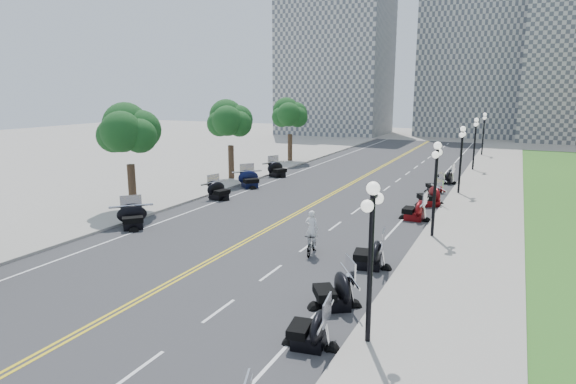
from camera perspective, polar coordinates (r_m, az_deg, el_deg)
The scene contains 48 objects.
ground at distance 25.58m, azimuth -4.29°, elevation -5.45°, with size 160.00×160.00×0.00m, color gray.
road at distance 34.32m, azimuth 3.99°, elevation -0.93°, with size 16.00×90.00×0.01m, color #333335.
centerline_yellow_a at distance 34.36m, azimuth 3.80°, elevation -0.90°, with size 0.12×90.00×0.00m, color yellow.
centerline_yellow_b at distance 34.28m, azimuth 4.18°, elevation -0.94°, with size 0.12×90.00×0.00m, color yellow.
edge_line_north at distance 32.60m, azimuth 14.52°, elevation -1.97°, with size 0.12×90.00×0.00m, color white.
edge_line_south at distance 37.07m, azimuth -5.25°, elevation 0.03°, with size 0.12×90.00×0.00m, color white.
lane_dash_3 at distance 14.92m, azimuth -17.20°, elevation -19.37°, with size 0.12×2.00×0.00m, color white.
lane_dash_4 at distance 17.66m, azimuth -8.20°, elevation -13.75°, with size 0.12×2.00×0.00m, color white.
lane_dash_5 at distance 20.82m, azimuth -2.04°, elevation -9.54°, with size 0.12×2.00×0.00m, color white.
lane_dash_6 at distance 24.22m, azimuth 2.35°, elevation -6.41°, with size 0.12×2.00×0.00m, color white.
lane_dash_7 at distance 27.79m, azimuth 5.60°, elevation -4.04°, with size 0.12×2.00×0.00m, color white.
lane_dash_8 at distance 31.45m, azimuth 8.08°, elevation -2.20°, with size 0.12×2.00×0.00m, color white.
lane_dash_9 at distance 35.20m, azimuth 10.04°, elevation -0.75°, with size 0.12×2.00×0.00m, color white.
lane_dash_10 at distance 38.99m, azimuth 11.62°, elevation 0.42°, with size 0.12×2.00×0.00m, color white.
lane_dash_11 at distance 42.82m, azimuth 12.92°, elevation 1.38°, with size 0.12×2.00×0.00m, color white.
lane_dash_12 at distance 46.68m, azimuth 14.00°, elevation 2.19°, with size 0.12×2.00×0.00m, color white.
lane_dash_13 at distance 50.56m, azimuth 14.92°, elevation 2.87°, with size 0.12×2.00×0.00m, color white.
lane_dash_14 at distance 54.46m, azimuth 15.71°, elevation 3.45°, with size 0.12×2.00×0.00m, color white.
lane_dash_15 at distance 58.37m, azimuth 16.39°, elevation 3.95°, with size 0.12×2.00×0.00m, color white.
lane_dash_16 at distance 62.29m, azimuth 16.99°, elevation 4.39°, with size 0.12×2.00×0.00m, color white.
lane_dash_17 at distance 66.23m, azimuth 17.52°, elevation 4.78°, with size 0.12×2.00×0.00m, color white.
lane_dash_18 at distance 70.16m, azimuth 17.99°, elevation 5.12°, with size 0.12×2.00×0.00m, color white.
lane_dash_19 at distance 74.11m, azimuth 18.41°, elevation 5.43°, with size 0.12×2.00×0.00m, color white.
sidewalk_north at distance 32.12m, azimuth 21.71°, elevation -2.54°, with size 5.00×90.00×0.15m, color #9E9991.
sidewalk_south at distance 39.27m, azimuth -10.41°, elevation 0.65°, with size 5.00×90.00×0.15m, color #9E9991.
distant_block_a at distance 88.63m, azimuth 5.67°, elevation 15.36°, with size 18.00×14.00×26.00m, color gray.
distant_block_b at distance 89.85m, azimuth 20.94°, elevation 15.89°, with size 16.00×12.00×30.00m, color gray.
street_lamp_1 at distance 14.54m, azimuth 9.73°, elevation -8.49°, with size 0.50×1.20×4.90m, color black, non-canonical shape.
street_lamp_2 at distance 25.92m, azimuth 17.01°, elevation 0.21°, with size 0.50×1.20×4.90m, color black, non-canonical shape.
street_lamp_3 at distance 37.68m, azimuth 19.78°, elevation 3.56°, with size 0.50×1.20×4.90m, color black, non-canonical shape.
street_lamp_4 at distance 49.56m, azimuth 21.24°, elevation 5.30°, with size 0.50×1.20×4.90m, color black, non-canonical shape.
street_lamp_5 at distance 61.48m, azimuth 22.14°, elevation 6.37°, with size 0.50×1.20×4.90m, color black, non-canonical shape.
tree_2 at distance 32.19m, azimuth -18.35°, elevation 6.20°, with size 4.80×4.80×9.20m, color #235619, non-canonical shape.
tree_3 at distance 41.67m, azimuth -6.86°, elevation 7.89°, with size 4.80×4.80×9.20m, color #235619, non-canonical shape.
tree_4 at distance 52.20m, azimuth 0.24°, elevation 8.77°, with size 4.80×4.80×9.20m, color #235619, non-canonical shape.
motorcycle_n_3 at distance 15.09m, azimuth 2.52°, elevation -15.60°, with size 1.89×1.89×1.32m, color black, non-canonical shape.
motorcycle_n_4 at distance 17.53m, azimuth 5.44°, elevation -11.29°, with size 2.10×2.10×1.47m, color black, non-canonical shape.
motorcycle_n_5 at distance 21.46m, azimuth 9.60°, elevation -7.06°, with size 2.02×2.02×1.42m, color black, non-canonical shape.
motorcycle_n_7 at distance 29.81m, azimuth 14.76°, elevation -1.89°, with size 2.04×2.04×1.43m, color #590A0C, non-canonical shape.
motorcycle_n_8 at distance 33.73m, azimuth 16.44°, elevation -0.31°, with size 2.17×2.17×1.52m, color #590A0C, non-canonical shape.
motorcycle_n_9 at distance 38.39m, azimuth 17.01°, elevation 0.89°, with size 1.77×1.77×1.24m, color black, non-canonical shape.
motorcycle_n_10 at distance 42.32m, azimuth 18.18°, elevation 1.90°, with size 1.97×1.97×1.38m, color black, non-canonical shape.
motorcycle_s_5 at distance 28.43m, azimuth -17.98°, elevation -2.71°, with size 2.09×2.09×1.46m, color black, non-canonical shape.
motorcycle_s_7 at distance 34.64m, azimuth -8.20°, elevation 0.29°, with size 2.03×2.03×1.42m, color black, non-canonical shape.
motorcycle_s_8 at distance 38.59m, azimuth -4.57°, elevation 1.63°, with size 2.16×2.16×1.51m, color black, non-canonical shape.
motorcycle_s_9 at distance 43.36m, azimuth -1.27°, elevation 2.81°, with size 2.16×2.16×1.51m, color black, non-canonical shape.
bicycle at distance 22.91m, azimuth 2.80°, elevation -6.16°, with size 0.49×1.73×1.04m, color #A51414.
cyclist_rider at distance 22.51m, azimuth 2.84°, elevation -2.71°, with size 0.66×0.43×1.81m, color white.
Camera 1 is at (12.16, -21.17, 7.63)m, focal length 30.00 mm.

